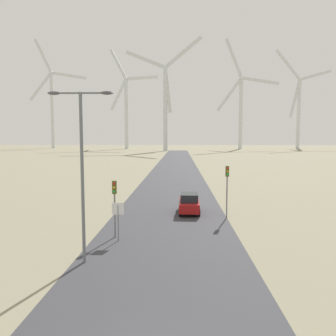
{
  "coord_description": "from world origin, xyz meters",
  "views": [
    {
      "loc": [
        0.9,
        -8.59,
        6.91
      ],
      "look_at": [
        0.0,
        16.86,
        4.54
      ],
      "focal_mm": 35.0,
      "sensor_mm": 36.0,
      "label": 1
    }
  ],
  "objects_px": {
    "car_approaching": "(189,203)",
    "wind_turbine_center": "(165,98)",
    "traffic_light_post_near_right": "(227,180)",
    "stop_sign_near": "(118,214)",
    "wind_turbine_right": "(241,104)",
    "streetlamp": "(82,155)",
    "wind_turbine_left": "(126,105)",
    "wind_turbine_far_left": "(52,102)",
    "traffic_light_post_near_left": "(114,196)",
    "wind_turbine_far_right": "(299,105)"
  },
  "relations": [
    {
      "from": "stop_sign_near",
      "to": "car_approaching",
      "type": "relative_size",
      "value": 0.63
    },
    {
      "from": "stop_sign_near",
      "to": "wind_turbine_center",
      "type": "distance_m",
      "value": 149.76
    },
    {
      "from": "traffic_light_post_near_left",
      "to": "car_approaching",
      "type": "distance_m",
      "value": 9.46
    },
    {
      "from": "traffic_light_post_near_left",
      "to": "wind_turbine_left",
      "type": "relative_size",
      "value": 0.07
    },
    {
      "from": "stop_sign_near",
      "to": "traffic_light_post_near_right",
      "type": "xyz_separation_m",
      "value": [
        8.14,
        6.51,
        1.47
      ]
    },
    {
      "from": "streetlamp",
      "to": "wind_turbine_center",
      "type": "bearing_deg",
      "value": 90.79
    },
    {
      "from": "streetlamp",
      "to": "wind_turbine_center",
      "type": "xyz_separation_m",
      "value": [
        -2.1,
        151.43,
        20.92
      ]
    },
    {
      "from": "wind_turbine_right",
      "to": "wind_turbine_far_right",
      "type": "relative_size",
      "value": 1.06
    },
    {
      "from": "car_approaching",
      "to": "wind_turbine_center",
      "type": "bearing_deg",
      "value": 93.4
    },
    {
      "from": "streetlamp",
      "to": "wind_turbine_left",
      "type": "distance_m",
      "value": 185.63
    },
    {
      "from": "car_approaching",
      "to": "wind_turbine_far_right",
      "type": "bearing_deg",
      "value": 67.85
    },
    {
      "from": "wind_turbine_far_right",
      "to": "wind_turbine_far_left",
      "type": "bearing_deg",
      "value": 179.61
    },
    {
      "from": "wind_turbine_far_right",
      "to": "wind_turbine_left",
      "type": "bearing_deg",
      "value": -173.07
    },
    {
      "from": "wind_turbine_right",
      "to": "traffic_light_post_near_left",
      "type": "bearing_deg",
      "value": -103.0
    },
    {
      "from": "traffic_light_post_near_right",
      "to": "wind_turbine_right",
      "type": "distance_m",
      "value": 176.72
    },
    {
      "from": "wind_turbine_left",
      "to": "wind_turbine_center",
      "type": "distance_m",
      "value": 39.88
    },
    {
      "from": "stop_sign_near",
      "to": "traffic_light_post_near_right",
      "type": "height_order",
      "value": "traffic_light_post_near_right"
    },
    {
      "from": "wind_turbine_right",
      "to": "wind_turbine_far_right",
      "type": "xyz_separation_m",
      "value": [
        39.0,
        13.2,
        0.59
      ]
    },
    {
      "from": "traffic_light_post_near_left",
      "to": "wind_turbine_left",
      "type": "distance_m",
      "value": 181.59
    },
    {
      "from": "wind_turbine_left",
      "to": "wind_turbine_center",
      "type": "bearing_deg",
      "value": -51.1
    },
    {
      "from": "car_approaching",
      "to": "wind_turbine_right",
      "type": "height_order",
      "value": "wind_turbine_right"
    },
    {
      "from": "wind_turbine_left",
      "to": "traffic_light_post_near_left",
      "type": "bearing_deg",
      "value": -81.07
    },
    {
      "from": "wind_turbine_right",
      "to": "wind_turbine_far_left",
      "type": "bearing_deg",
      "value": 173.22
    },
    {
      "from": "car_approaching",
      "to": "wind_turbine_far_right",
      "type": "distance_m",
      "value": 199.86
    },
    {
      "from": "wind_turbine_center",
      "to": "car_approaching",
      "type": "bearing_deg",
      "value": -86.6
    },
    {
      "from": "streetlamp",
      "to": "car_approaching",
      "type": "distance_m",
      "value": 14.53
    },
    {
      "from": "wind_turbine_far_right",
      "to": "traffic_light_post_near_right",
      "type": "bearing_deg",
      "value": -111.11
    },
    {
      "from": "traffic_light_post_near_right",
      "to": "wind_turbine_far_left",
      "type": "xyz_separation_m",
      "value": [
        -87.62,
        186.35,
        27.07
      ]
    },
    {
      "from": "traffic_light_post_near_left",
      "to": "wind_turbine_right",
      "type": "relative_size",
      "value": 0.06
    },
    {
      "from": "wind_turbine_right",
      "to": "wind_turbine_far_right",
      "type": "height_order",
      "value": "wind_turbine_right"
    },
    {
      "from": "wind_turbine_left",
      "to": "wind_turbine_far_right",
      "type": "height_order",
      "value": "wind_turbine_far_right"
    },
    {
      "from": "traffic_light_post_near_right",
      "to": "wind_turbine_center",
      "type": "height_order",
      "value": "wind_turbine_center"
    },
    {
      "from": "wind_turbine_far_left",
      "to": "wind_turbine_left",
      "type": "xyz_separation_m",
      "value": [
        51.15,
        -14.2,
        -3.81
      ]
    },
    {
      "from": "traffic_light_post_near_left",
      "to": "wind_turbine_left",
      "type": "xyz_separation_m",
      "value": [
        -27.95,
        177.86,
        23.64
      ]
    },
    {
      "from": "streetlamp",
      "to": "wind_turbine_left",
      "type": "xyz_separation_m",
      "value": [
        -27.14,
        182.47,
        20.59
      ]
    },
    {
      "from": "streetlamp",
      "to": "stop_sign_near",
      "type": "xyz_separation_m",
      "value": [
        1.19,
        3.82,
        -4.14
      ]
    },
    {
      "from": "traffic_light_post_near_right",
      "to": "traffic_light_post_near_left",
      "type": "bearing_deg",
      "value": -146.15
    },
    {
      "from": "wind_turbine_left",
      "to": "traffic_light_post_near_right",
      "type": "bearing_deg",
      "value": -78.04
    },
    {
      "from": "wind_turbine_center",
      "to": "stop_sign_near",
      "type": "bearing_deg",
      "value": -88.72
    },
    {
      "from": "wind_turbine_far_left",
      "to": "traffic_light_post_near_right",
      "type": "bearing_deg",
      "value": -64.82
    },
    {
      "from": "wind_turbine_right",
      "to": "car_approaching",
      "type": "bearing_deg",
      "value": -101.83
    },
    {
      "from": "traffic_light_post_near_right",
      "to": "wind_turbine_center",
      "type": "relative_size",
      "value": 0.08
    },
    {
      "from": "streetlamp",
      "to": "wind_turbine_far_right",
      "type": "distance_m",
      "value": 212.76
    },
    {
      "from": "stop_sign_near",
      "to": "wind_turbine_right",
      "type": "distance_m",
      "value": 184.88
    },
    {
      "from": "streetlamp",
      "to": "wind_turbine_left",
      "type": "bearing_deg",
      "value": 98.46
    },
    {
      "from": "traffic_light_post_near_left",
      "to": "stop_sign_near",
      "type": "bearing_deg",
      "value": -64.44
    },
    {
      "from": "streetlamp",
      "to": "wind_turbine_left",
      "type": "height_order",
      "value": "wind_turbine_left"
    },
    {
      "from": "stop_sign_near",
      "to": "wind_turbine_right",
      "type": "bearing_deg",
      "value": 77.18
    },
    {
      "from": "traffic_light_post_near_right",
      "to": "car_approaching",
      "type": "xyz_separation_m",
      "value": [
        -3.16,
        1.83,
        -2.37
      ]
    },
    {
      "from": "wind_turbine_far_left",
      "to": "wind_turbine_center",
      "type": "bearing_deg",
      "value": -30.7
    }
  ]
}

